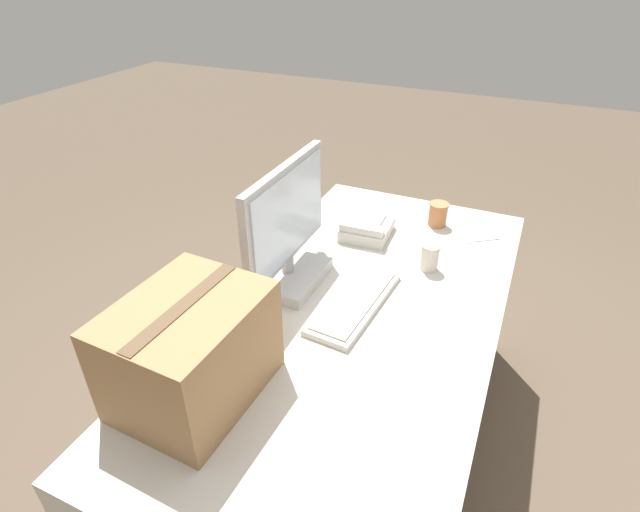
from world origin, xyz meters
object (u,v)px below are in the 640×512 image
desk_phone (366,229)px  keyboard (354,302)px  monitor (287,235)px  paper_cup_right (438,214)px  paper_cup_left (430,257)px  spoon (477,241)px  cardboard_box (191,350)px

desk_phone → keyboard: bearing=-168.1°
monitor → paper_cup_right: monitor is taller
paper_cup_left → paper_cup_right: paper_cup_left is taller
spoon → cardboard_box: 1.27m
spoon → cardboard_box: (-1.13, 0.56, 0.14)m
monitor → paper_cup_left: 0.54m
desk_phone → cardboard_box: bearing=169.4°
keyboard → paper_cup_left: bearing=-24.0°
monitor → cardboard_box: size_ratio=1.28×
paper_cup_left → monitor: bearing=122.3°
paper_cup_left → keyboard: bearing=151.5°
keyboard → paper_cup_left: size_ratio=4.35×
desk_phone → paper_cup_left: (-0.14, -0.30, 0.02)m
paper_cup_right → desk_phone: bearing=130.6°
desk_phone → monitor: bearing=157.8°
desk_phone → spoon: bearing=-74.7°
cardboard_box → paper_cup_right: bearing=-17.6°
paper_cup_left → spoon: paper_cup_left is taller
spoon → desk_phone: bearing=-16.6°
paper_cup_left → paper_cup_right: size_ratio=1.01×
keyboard → paper_cup_left: 0.37m
monitor → paper_cup_left: size_ratio=5.03×
monitor → paper_cup_right: bearing=-32.0°
paper_cup_left → cardboard_box: cardboard_box is taller
monitor → cardboard_box: bearing=-178.7°
paper_cup_left → paper_cup_right: (0.35, 0.05, -0.00)m
spoon → paper_cup_right: bearing=-55.6°
keyboard → desk_phone: bearing=19.4°
desk_phone → cardboard_box: size_ratio=0.53×
monitor → keyboard: 0.32m
monitor → paper_cup_right: size_ratio=5.11×
desk_phone → paper_cup_right: bearing=-52.2°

